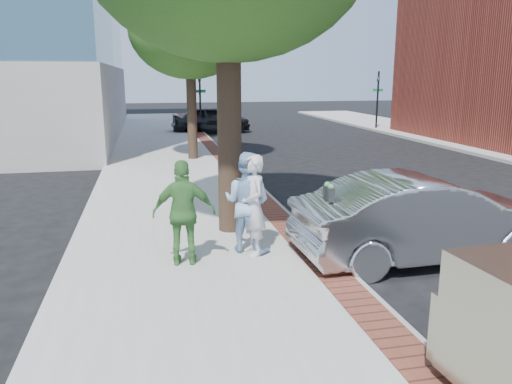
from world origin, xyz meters
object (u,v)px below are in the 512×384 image
object	(u,v)px
person_green	(184,213)
person_gray	(253,205)
sedan_silver	(425,218)
bg_car	(211,119)
person_officer	(247,202)
parking_meter	(328,205)

from	to	relation	value
person_green	person_gray	bearing A→B (deg)	-162.92
person_green	sedan_silver	xyz separation A→B (m)	(4.56, -0.36, -0.28)
bg_car	person_officer	bearing A→B (deg)	171.81
parking_meter	person_officer	bearing A→B (deg)	148.01
person_green	sedan_silver	world-z (taller)	person_green
sedan_silver	parking_meter	bearing A→B (deg)	88.72
person_gray	person_officer	bearing A→B (deg)	-171.62
parking_meter	person_green	xyz separation A→B (m)	(-2.58, 0.38, -0.10)
sedan_silver	bg_car	size ratio (longest dim) A/B	1.03
person_green	bg_car	distance (m)	22.98
bg_car	sedan_silver	bearing A→B (deg)	-179.78
parking_meter	person_green	bearing A→B (deg)	171.59
parking_meter	person_gray	distance (m)	1.42
sedan_silver	bg_car	world-z (taller)	bg_car
parking_meter	bg_car	distance (m)	23.12
person_officer	bg_car	xyz separation A→B (m)	(2.15, 22.27, -0.29)
person_green	sedan_silver	size ratio (longest dim) A/B	0.38
person_officer	sedan_silver	size ratio (longest dim) A/B	0.39
parking_meter	bg_car	xyz separation A→B (m)	(0.81, 23.11, -0.37)
person_gray	person_green	distance (m)	1.33
person_green	sedan_silver	bearing A→B (deg)	-178.04
parking_meter	person_officer	xyz separation A→B (m)	(-1.34, 0.84, -0.08)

